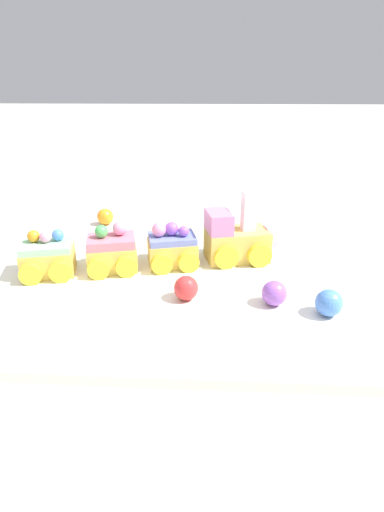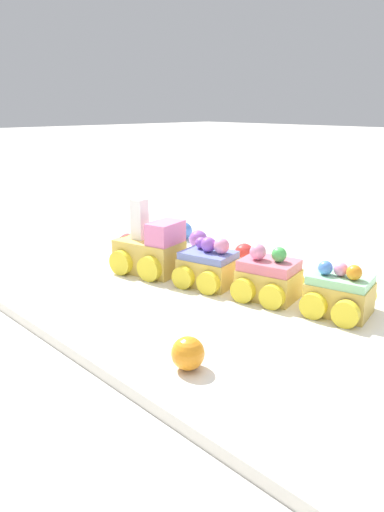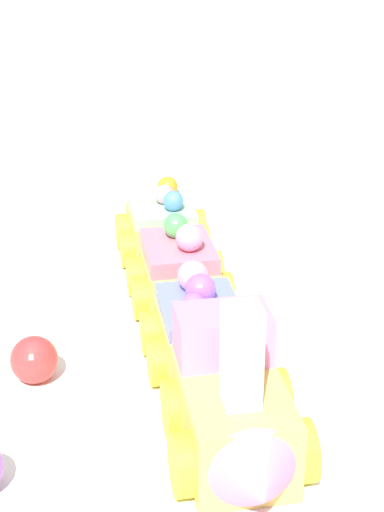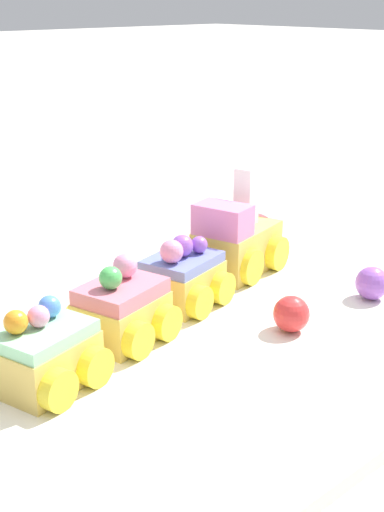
{
  "view_description": "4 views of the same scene",
  "coord_description": "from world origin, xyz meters",
  "px_view_note": "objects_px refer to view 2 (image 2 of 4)",
  "views": [
    {
      "loc": [
        0.07,
        -0.51,
        0.25
      ],
      "look_at": [
        0.05,
        -0.02,
        0.04
      ],
      "focal_mm": 28.0,
      "sensor_mm": 36.0,
      "label": 1
    },
    {
      "loc": [
        -0.41,
        0.45,
        0.24
      ],
      "look_at": [
        0.03,
        0.02,
        0.05
      ],
      "focal_mm": 35.0,
      "sensor_mm": 36.0,
      "label": 2
    },
    {
      "loc": [
        0.49,
        0.03,
        0.31
      ],
      "look_at": [
        0.01,
        0.01,
        0.08
      ],
      "focal_mm": 60.0,
      "sensor_mm": 36.0,
      "label": 3
    },
    {
      "loc": [
        -0.37,
        -0.42,
        0.27
      ],
      "look_at": [
        0.04,
        0.03,
        0.05
      ],
      "focal_mm": 50.0,
      "sensor_mm": 36.0,
      "label": 4
    }
  ],
  "objects_px": {
    "cake_car_mint": "(339,294)",
    "gumball_purple": "(198,239)",
    "gumball_red": "(244,254)",
    "gumball_blue": "(183,231)",
    "gumball_orange": "(188,353)",
    "cake_car_strawberry": "(269,279)",
    "cake_train_locomotive": "(146,251)",
    "cake_car_blueberry": "(209,267)"
  },
  "relations": [
    {
      "from": "gumball_red",
      "to": "gumball_blue",
      "type": "distance_m",
      "value": 0.16
    },
    {
      "from": "cake_car_strawberry",
      "to": "cake_car_blueberry",
      "type": "bearing_deg",
      "value": -0.17
    },
    {
      "from": "cake_car_mint",
      "to": "gumball_purple",
      "type": "distance_m",
      "value": 0.3
    },
    {
      "from": "cake_train_locomotive",
      "to": "gumball_red",
      "type": "relative_size",
      "value": 4.03
    },
    {
      "from": "cake_car_strawberry",
      "to": "gumball_orange",
      "type": "xyz_separation_m",
      "value": [
        -0.06,
        0.19,
        -0.01
      ]
    },
    {
      "from": "cake_car_blueberry",
      "to": "cake_car_strawberry",
      "type": "height_order",
      "value": "cake_car_strawberry"
    },
    {
      "from": "cake_car_strawberry",
      "to": "gumball_red",
      "type": "relative_size",
      "value": 2.82
    },
    {
      "from": "cake_car_strawberry",
      "to": "cake_car_mint",
      "type": "distance_m",
      "value": 0.09
    },
    {
      "from": "cake_train_locomotive",
      "to": "cake_car_strawberry",
      "type": "bearing_deg",
      "value": 179.99
    },
    {
      "from": "cake_car_strawberry",
      "to": "gumball_red",
      "type": "bearing_deg",
      "value": -50.54
    },
    {
      "from": "cake_car_strawberry",
      "to": "gumball_blue",
      "type": "distance_m",
      "value": 0.29
    },
    {
      "from": "gumball_red",
      "to": "gumball_blue",
      "type": "height_order",
      "value": "gumball_blue"
    },
    {
      "from": "cake_car_mint",
      "to": "gumball_blue",
      "type": "distance_m",
      "value": 0.37
    },
    {
      "from": "cake_car_blueberry",
      "to": "gumball_purple",
      "type": "height_order",
      "value": "cake_car_blueberry"
    },
    {
      "from": "cake_train_locomotive",
      "to": "gumball_orange",
      "type": "relative_size",
      "value": 4.02
    },
    {
      "from": "gumball_orange",
      "to": "gumball_blue",
      "type": "bearing_deg",
      "value": -41.98
    },
    {
      "from": "cake_car_blueberry",
      "to": "cake_car_mint",
      "type": "height_order",
      "value": "cake_car_blueberry"
    },
    {
      "from": "cake_car_blueberry",
      "to": "gumball_purple",
      "type": "xyz_separation_m",
      "value": [
        0.13,
        -0.11,
        -0.01
      ]
    },
    {
      "from": "gumball_purple",
      "to": "gumball_red",
      "type": "bearing_deg",
      "value": 176.12
    },
    {
      "from": "cake_car_blueberry",
      "to": "cake_car_mint",
      "type": "bearing_deg",
      "value": 179.8
    },
    {
      "from": "cake_car_mint",
      "to": "gumball_orange",
      "type": "relative_size",
      "value": 2.81
    },
    {
      "from": "cake_car_mint",
      "to": "gumball_blue",
      "type": "bearing_deg",
      "value": -27.73
    },
    {
      "from": "cake_car_mint",
      "to": "gumball_orange",
      "type": "bearing_deg",
      "value": 69.59
    },
    {
      "from": "cake_train_locomotive",
      "to": "gumball_blue",
      "type": "bearing_deg",
      "value": -73.0
    },
    {
      "from": "cake_car_blueberry",
      "to": "gumball_purple",
      "type": "relative_size",
      "value": 2.81
    },
    {
      "from": "gumball_orange",
      "to": "gumball_red",
      "type": "bearing_deg",
      "value": -58.1
    },
    {
      "from": "cake_car_strawberry",
      "to": "gumball_blue",
      "type": "relative_size",
      "value": 2.73
    },
    {
      "from": "gumball_red",
      "to": "gumball_purple",
      "type": "distance_m",
      "value": 0.1
    },
    {
      "from": "gumball_orange",
      "to": "cake_train_locomotive",
      "type": "bearing_deg",
      "value": -30.96
    },
    {
      "from": "cake_train_locomotive",
      "to": "cake_car_strawberry",
      "type": "height_order",
      "value": "cake_train_locomotive"
    },
    {
      "from": "cake_car_strawberry",
      "to": "cake_car_mint",
      "type": "relative_size",
      "value": 1.0
    },
    {
      "from": "cake_car_strawberry",
      "to": "gumball_orange",
      "type": "relative_size",
      "value": 2.81
    },
    {
      "from": "cake_car_strawberry",
      "to": "cake_car_mint",
      "type": "height_order",
      "value": "cake_car_strawberry"
    },
    {
      "from": "cake_car_strawberry",
      "to": "gumball_purple",
      "type": "distance_m",
      "value": 0.23
    },
    {
      "from": "cake_car_mint",
      "to": "gumball_purple",
      "type": "relative_size",
      "value": 2.81
    },
    {
      "from": "gumball_red",
      "to": "gumball_blue",
      "type": "xyz_separation_m",
      "value": [
        0.16,
        -0.03,
        0.0
      ]
    },
    {
      "from": "cake_train_locomotive",
      "to": "cake_car_strawberry",
      "type": "distance_m",
      "value": 0.19
    },
    {
      "from": "cake_car_strawberry",
      "to": "gumball_red",
      "type": "height_order",
      "value": "cake_car_strawberry"
    },
    {
      "from": "cake_car_blueberry",
      "to": "gumball_blue",
      "type": "distance_m",
      "value": 0.23
    },
    {
      "from": "cake_car_mint",
      "to": "cake_train_locomotive",
      "type": "bearing_deg",
      "value": -0.08
    },
    {
      "from": "cake_train_locomotive",
      "to": "gumball_blue",
      "type": "distance_m",
      "value": 0.18
    },
    {
      "from": "cake_car_strawberry",
      "to": "cake_car_mint",
      "type": "xyz_separation_m",
      "value": [
        -0.08,
        -0.02,
        -0.0
      ]
    }
  ]
}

